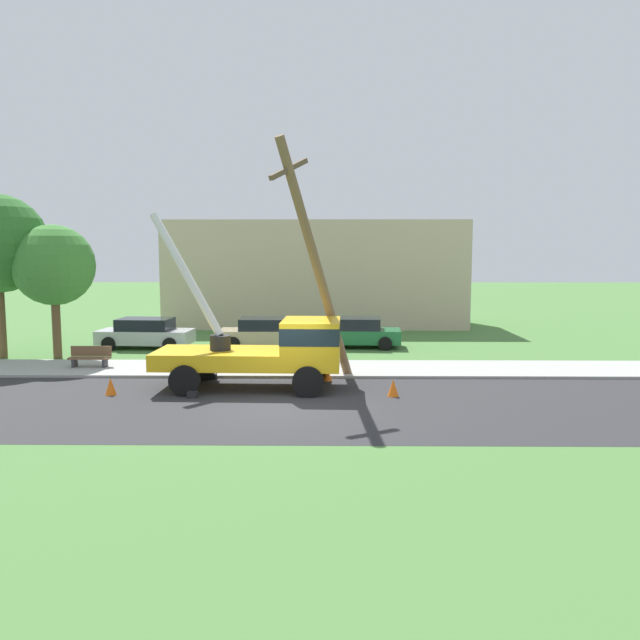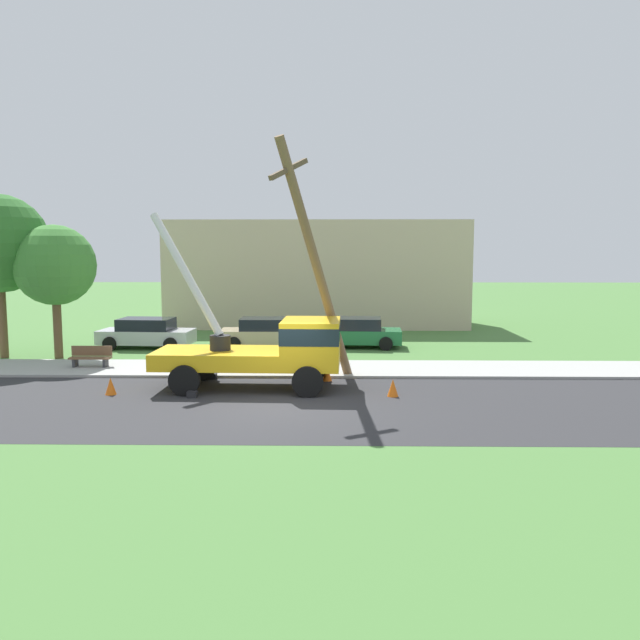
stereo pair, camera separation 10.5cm
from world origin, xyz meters
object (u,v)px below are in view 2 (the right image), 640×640
(traffic_cone_curbside, at_px, (327,373))
(traffic_cone_behind, at_px, (111,386))
(utility_truck, at_px, (273,347))
(parked_sedan_green, at_px, (355,332))
(parked_sedan_silver, at_px, (147,333))
(roadside_tree_near, at_px, (55,266))
(leaning_utility_pole, at_px, (315,261))
(parked_sedan_tan, at_px, (267,333))
(park_bench, at_px, (91,357))
(traffic_cone_ahead, at_px, (393,388))

(traffic_cone_curbside, bearing_deg, traffic_cone_behind, -161.96)
(utility_truck, relative_size, parked_sedan_green, 1.50)
(parked_sedan_silver, xyz_separation_m, roadside_tree_near, (-2.98, -2.93, 3.29))
(leaning_utility_pole, height_order, parked_sedan_tan, leaning_utility_pole)
(utility_truck, relative_size, roadside_tree_near, 1.18)
(parked_sedan_tan, height_order, parked_sedan_green, same)
(parked_sedan_green, bearing_deg, parked_sedan_tan, -177.51)
(traffic_cone_curbside, height_order, parked_sedan_silver, parked_sedan_silver)
(leaning_utility_pole, relative_size, roadside_tree_near, 1.46)
(utility_truck, distance_m, park_bench, 8.25)
(traffic_cone_behind, relative_size, parked_sedan_silver, 0.12)
(parked_sedan_tan, height_order, roadside_tree_near, roadside_tree_near)
(utility_truck, height_order, traffic_cone_ahead, utility_truck)
(parked_sedan_silver, xyz_separation_m, parked_sedan_tan, (5.74, 0.18, 0.00))
(traffic_cone_ahead, distance_m, traffic_cone_behind, 9.12)
(parked_sedan_green, bearing_deg, traffic_cone_ahead, -85.44)
(traffic_cone_curbside, xyz_separation_m, parked_sedan_green, (1.31, 7.82, 0.43))
(park_bench, bearing_deg, parked_sedan_green, 28.36)
(traffic_cone_curbside, distance_m, parked_sedan_tan, 8.19)
(parked_sedan_green, bearing_deg, park_bench, -151.64)
(traffic_cone_ahead, bearing_deg, traffic_cone_behind, 179.40)
(traffic_cone_behind, height_order, roadside_tree_near, roadside_tree_near)
(leaning_utility_pole, bearing_deg, parked_sedan_silver, 136.19)
(utility_truck, xyz_separation_m, parked_sedan_tan, (-1.11, 8.88, -0.70))
(traffic_cone_ahead, bearing_deg, utility_truck, 163.94)
(leaning_utility_pole, relative_size, park_bench, 5.24)
(traffic_cone_behind, bearing_deg, parked_sedan_tan, 67.72)
(traffic_cone_ahead, xyz_separation_m, roadside_tree_near, (-13.77, 6.90, 3.72))
(leaning_utility_pole, relative_size, traffic_cone_curbside, 14.96)
(parked_sedan_tan, bearing_deg, park_bench, -138.98)
(utility_truck, bearing_deg, leaning_utility_pole, 28.07)
(park_bench, xyz_separation_m, roadside_tree_near, (-2.34, 2.44, 3.54))
(traffic_cone_behind, relative_size, traffic_cone_curbside, 1.00)
(leaning_utility_pole, bearing_deg, park_bench, 163.90)
(utility_truck, bearing_deg, traffic_cone_behind, -168.65)
(leaning_utility_pole, xyz_separation_m, parked_sedan_silver, (-8.27, 7.94, -3.56))
(leaning_utility_pole, height_order, traffic_cone_ahead, leaning_utility_pole)
(traffic_cone_ahead, relative_size, traffic_cone_behind, 1.00)
(traffic_cone_behind, distance_m, parked_sedan_silver, 9.88)
(parked_sedan_tan, distance_m, park_bench, 8.46)
(traffic_cone_behind, bearing_deg, traffic_cone_ahead, -0.60)
(utility_truck, bearing_deg, parked_sedan_green, 70.94)
(parked_sedan_green, distance_m, park_bench, 12.07)
(traffic_cone_behind, relative_size, parked_sedan_green, 0.12)
(traffic_cone_behind, height_order, parked_sedan_silver, parked_sedan_silver)
(parked_sedan_green, height_order, park_bench, parked_sedan_green)
(leaning_utility_pole, bearing_deg, traffic_cone_behind, -164.77)
(traffic_cone_curbside, height_order, roadside_tree_near, roadside_tree_near)
(parked_sedan_silver, relative_size, park_bench, 2.82)
(traffic_cone_curbside, relative_size, parked_sedan_green, 0.12)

